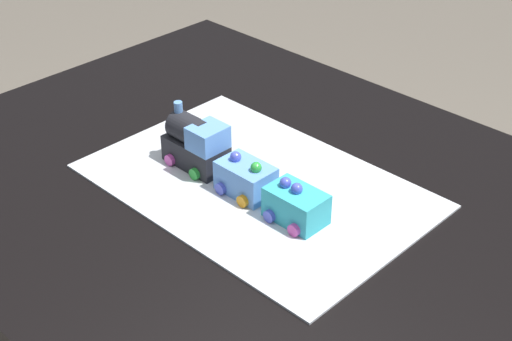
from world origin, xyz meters
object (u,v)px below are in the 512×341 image
dining_table (267,245)px  cake_locomotive (196,143)px  cake_car_hopper_sky_blue (246,178)px  cake_car_tanker_turquoise (296,205)px

dining_table → cake_locomotive: bearing=-173.3°
dining_table → cake_locomotive: 0.23m
cake_car_hopper_sky_blue → cake_car_tanker_turquoise: same height
cake_car_hopper_sky_blue → cake_locomotive: bearing=180.0°
cake_locomotive → cake_car_tanker_turquoise: bearing=0.0°
dining_table → cake_locomotive: cake_locomotive is taller
dining_table → cake_car_tanker_turquoise: cake_car_tanker_turquoise is taller
cake_car_hopper_sky_blue → cake_car_tanker_turquoise: bearing=0.0°
cake_car_tanker_turquoise → dining_table: bearing=167.3°
cake_car_tanker_turquoise → cake_car_hopper_sky_blue: bearing=180.0°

